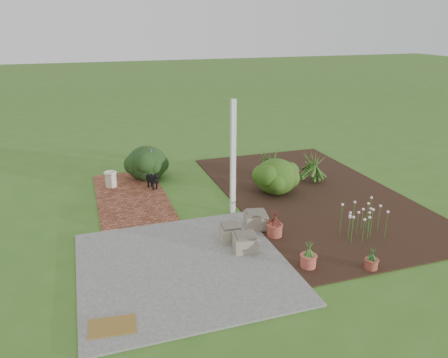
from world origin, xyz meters
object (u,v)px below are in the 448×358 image
object	(u,v)px
black_dog	(153,179)
evergreen_shrub	(276,176)
cream_ceramic_urn	(111,179)
stone_trough_near	(245,243)

from	to	relation	value
black_dog	evergreen_shrub	world-z (taller)	evergreen_shrub
black_dog	cream_ceramic_urn	distance (m)	1.10
stone_trough_near	evergreen_shrub	world-z (taller)	evergreen_shrub
cream_ceramic_urn	evergreen_shrub	xyz separation A→B (m)	(3.77, -1.67, 0.24)
evergreen_shrub	black_dog	bearing A→B (deg)	156.87
stone_trough_near	black_dog	size ratio (longest dim) A/B	0.87
stone_trough_near	evergreen_shrub	bearing A→B (deg)	54.60
stone_trough_near	cream_ceramic_urn	bearing A→B (deg)	116.38
black_dog	cream_ceramic_urn	xyz separation A→B (m)	(-0.99, 0.48, -0.07)
stone_trough_near	cream_ceramic_urn	xyz separation A→B (m)	(-2.04, 4.11, 0.05)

